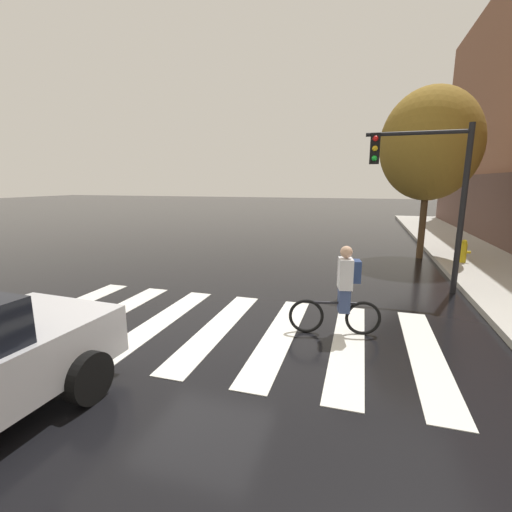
# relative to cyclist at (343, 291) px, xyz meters

# --- Properties ---
(ground_plane) EXTENTS (120.00, 120.00, 0.00)m
(ground_plane) POSITION_rel_cyclist_xyz_m (-2.65, -0.42, -0.84)
(ground_plane) COLOR black
(crosswalk_stripes) EXTENTS (8.05, 3.86, 0.01)m
(crosswalk_stripes) POSITION_rel_cyclist_xyz_m (-2.34, -0.42, -0.84)
(crosswalk_stripes) COLOR silver
(crosswalk_stripes) RESTS_ON ground
(cyclist) EXTENTS (1.69, 0.42, 1.69)m
(cyclist) POSITION_rel_cyclist_xyz_m (0.00, 0.00, 0.00)
(cyclist) COLOR black
(cyclist) RESTS_ON ground
(traffic_light_near) EXTENTS (2.47, 0.28, 4.20)m
(traffic_light_near) POSITION_rel_cyclist_xyz_m (1.81, 3.45, 2.02)
(traffic_light_near) COLOR black
(traffic_light_near) RESTS_ON ground
(fire_hydrant) EXTENTS (0.33, 0.22, 0.78)m
(fire_hydrant) POSITION_rel_cyclist_xyz_m (3.61, 6.79, -0.31)
(fire_hydrant) COLOR gold
(fire_hydrant) RESTS_ON sidewalk
(street_tree_near) EXTENTS (3.43, 3.43, 6.10)m
(street_tree_near) POSITION_rel_cyclist_xyz_m (2.43, 7.91, 3.27)
(street_tree_near) COLOR #4C3823
(street_tree_near) RESTS_ON ground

